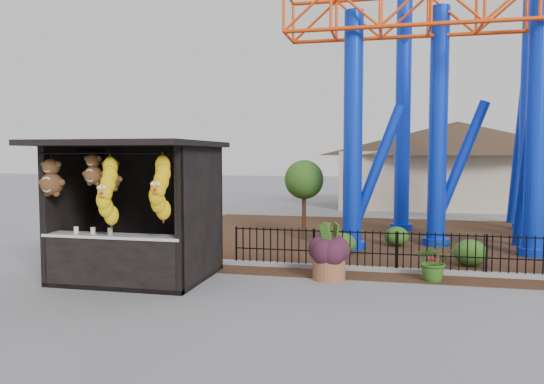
% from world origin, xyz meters
% --- Properties ---
extents(ground, '(120.00, 120.00, 0.00)m').
position_xyz_m(ground, '(0.00, 0.00, 0.00)').
color(ground, slate).
rests_on(ground, ground).
extents(mulch_bed, '(18.00, 12.00, 0.02)m').
position_xyz_m(mulch_bed, '(4.00, 8.00, 0.01)').
color(mulch_bed, '#331E11').
rests_on(mulch_bed, ground).
extents(curb, '(18.00, 0.18, 0.12)m').
position_xyz_m(curb, '(4.00, 3.00, 0.06)').
color(curb, gray).
rests_on(curb, ground).
extents(prize_booth, '(3.50, 3.40, 3.12)m').
position_xyz_m(prize_booth, '(-3.00, 0.91, 1.52)').
color(prize_booth, black).
rests_on(prize_booth, ground).
extents(picket_fence, '(12.20, 0.06, 1.00)m').
position_xyz_m(picket_fence, '(4.90, 3.00, 0.50)').
color(picket_fence, black).
rests_on(picket_fence, ground).
extents(roller_coaster, '(11.00, 6.37, 10.82)m').
position_xyz_m(roller_coaster, '(5.12, 8.23, 6.44)').
color(roller_coaster, '#0C2ECC').
rests_on(roller_coaster, ground).
extents(terracotta_planter, '(0.96, 0.96, 0.57)m').
position_xyz_m(terracotta_planter, '(1.29, 1.96, 0.28)').
color(terracotta_planter, brown).
rests_on(terracotta_planter, ground).
extents(planter_foliage, '(0.70, 0.70, 0.64)m').
position_xyz_m(planter_foliage, '(1.29, 1.96, 0.89)').
color(planter_foliage, '#321422').
rests_on(planter_foliage, terracotta_planter).
extents(potted_plant, '(0.89, 0.79, 0.92)m').
position_xyz_m(potted_plant, '(3.61, 2.36, 0.46)').
color(potted_plant, '#285318').
rests_on(potted_plant, ground).
extents(landscaping, '(8.08, 3.75, 0.67)m').
position_xyz_m(landscaping, '(4.16, 5.26, 0.30)').
color(landscaping, '#295017').
rests_on(landscaping, mulch_bed).
extents(pavilion, '(15.00, 15.00, 4.80)m').
position_xyz_m(pavilion, '(6.00, 20.00, 3.07)').
color(pavilion, '#BFAD8C').
rests_on(pavilion, ground).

